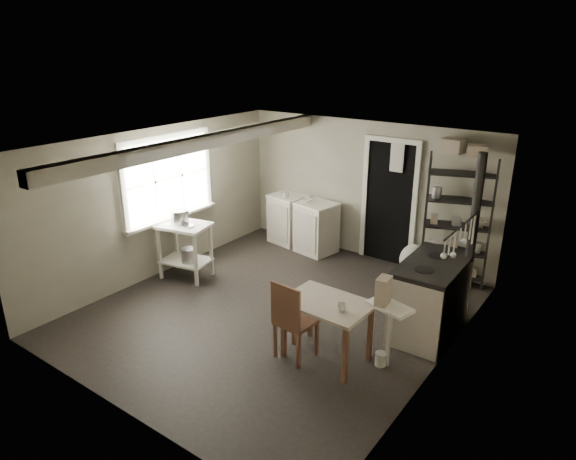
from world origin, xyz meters
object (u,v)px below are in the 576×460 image
Objects in this scene: stove at (430,301)px; stockpot at (180,219)px; prep_table at (186,253)px; base_cabinets at (302,222)px; shelf_rack at (456,224)px; work_table at (327,329)px; flour_sack at (413,263)px; chair at (296,319)px.

stockpot is at bearing -171.60° from stove.
base_cabinets is at bearing 70.35° from prep_table.
base_cabinets is at bearing 68.76° from stockpot.
work_table is (-0.48, -2.83, -0.57)m from shelf_rack.
flour_sack is at bearing 8.77° from base_cabinets.
prep_table is at bearing 167.35° from chair.
stove is (2.93, -1.46, -0.02)m from base_cabinets.
stockpot is 4.14m from shelf_rack.
prep_table is 0.89× the size of chair.
stove reaches higher than work_table.
prep_table is 0.54m from stockpot.
prep_table reaches higher than work_table.
shelf_rack is at bearing 32.72° from stockpot.
base_cabinets reaches higher than work_table.
base_cabinets is 3.27m from stove.
stove is 1.65m from flour_sack.
stove is (3.75, 0.65, -0.50)m from stockpot.
work_table is at bearing -11.14° from stockpot.
stockpot is 3.67m from flour_sack.
stockpot is 0.15× the size of shelf_rack.
shelf_rack reaches higher than work_table.
stockpot is 0.31× the size of chair.
shelf_rack is 1.69m from stove.
stove is 1.24× the size of chair.
stockpot is 0.22× the size of base_cabinets.
chair is at bearing -151.70° from work_table.
base_cabinets is 3.43m from chair.
stockpot reaches higher than flour_sack.
base_cabinets is at bearing 126.79° from chair.
stockpot is 0.56× the size of flour_sack.
shelf_rack reaches higher than base_cabinets.
flour_sack is (-0.07, 2.67, -0.14)m from work_table.
work_table is (3.01, -0.59, -0.56)m from stockpot.
chair is (-0.31, -0.17, 0.10)m from work_table.
flour_sack is (-0.54, -0.16, -0.71)m from shelf_rack.
stockpot reaches higher than base_cabinets.
shelf_rack reaches higher than prep_table.
chair is at bearing -47.17° from base_cabinets.
stockpot is at bearing 168.86° from work_table.
prep_table is 0.90× the size of work_table.
stove is 1.76m from chair.
stove is at bearing 9.96° from prep_table.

